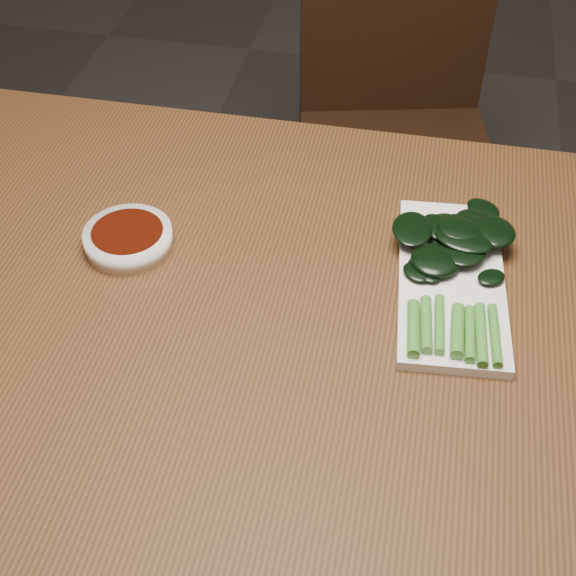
# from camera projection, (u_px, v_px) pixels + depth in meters

# --- Properties ---
(table) EXTENTS (1.40, 0.80, 0.75)m
(table) POSITION_uv_depth(u_px,v_px,m) (290.00, 343.00, 1.03)
(table) COLOR #4C2D15
(table) RESTS_ON ground
(chair_far) EXTENTS (0.50, 0.50, 0.89)m
(chair_far) POSITION_uv_depth(u_px,v_px,m) (397.00, 120.00, 1.75)
(chair_far) COLOR black
(chair_far) RESTS_ON ground
(sauce_bowl) EXTENTS (0.12, 0.12, 0.03)m
(sauce_bowl) POSITION_uv_depth(u_px,v_px,m) (128.00, 238.00, 1.05)
(sauce_bowl) COLOR white
(sauce_bowl) RESTS_ON table
(serving_plate) EXTENTS (0.15, 0.30, 0.01)m
(serving_plate) POSITION_uv_depth(u_px,v_px,m) (451.00, 281.00, 1.00)
(serving_plate) COLOR white
(serving_plate) RESTS_ON table
(gai_lan) EXTENTS (0.17, 0.31, 0.03)m
(gai_lan) POSITION_uv_depth(u_px,v_px,m) (454.00, 254.00, 1.01)
(gai_lan) COLOR #479533
(gai_lan) RESTS_ON serving_plate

